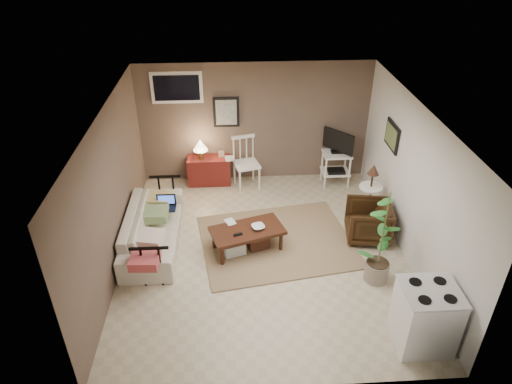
{
  "coord_description": "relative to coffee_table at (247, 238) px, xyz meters",
  "views": [
    {
      "loc": [
        -0.47,
        -5.81,
        4.69
      ],
      "look_at": [
        -0.11,
        0.35,
        0.93
      ],
      "focal_mm": 32.0,
      "sensor_mm": 36.0,
      "label": 1
    }
  ],
  "objects": [
    {
      "name": "coffee_table",
      "position": [
        0.0,
        0.0,
        0.0
      ],
      "size": [
        1.27,
        0.91,
        0.43
      ],
      "color": "#3E1B11",
      "rests_on": "floor"
    },
    {
      "name": "armchair",
      "position": [
        2.03,
        0.21,
        0.12
      ],
      "size": [
        0.75,
        0.79,
        0.72
      ],
      "primitive_type": "imported",
      "rotation": [
        0.0,
        0.0,
        -1.71
      ],
      "color": "black",
      "rests_on": "floor"
    },
    {
      "name": "spindle_chair",
      "position": [
        0.08,
        2.07,
        0.24
      ],
      "size": [
        0.57,
        0.57,
        1.03
      ],
      "color": "white",
      "rests_on": "floor"
    },
    {
      "name": "window",
      "position": [
        -1.18,
        2.4,
        1.71
      ],
      "size": [
        0.96,
        0.03,
        0.6
      ],
      "primitive_type": "cube",
      "color": "white"
    },
    {
      "name": "laptop",
      "position": [
        -1.33,
        0.64,
        0.29
      ],
      "size": [
        0.32,
        0.23,
        0.22
      ],
      "color": "black",
      "rests_on": "sofa"
    },
    {
      "name": "red_console",
      "position": [
        -0.68,
        2.23,
        0.1
      ],
      "size": [
        0.85,
        0.38,
        0.99
      ],
      "color": "maroon",
      "rests_on": "floor"
    },
    {
      "name": "book_console",
      "position": [
        -0.33,
        2.14,
        0.45
      ],
      "size": [
        0.18,
        0.04,
        0.24
      ],
      "primitive_type": "imported",
      "rotation": [
        0.0,
        0.0,
        0.1
      ],
      "color": "#3E1B11",
      "rests_on": "red_console"
    },
    {
      "name": "sofa",
      "position": [
        -1.53,
        0.28,
        0.17
      ],
      "size": [
        0.61,
        2.1,
        0.82
      ],
      "primitive_type": "imported",
      "rotation": [
        0.0,
        0.0,
        1.57
      ],
      "color": "beige",
      "rests_on": "floor"
    },
    {
      "name": "bowl",
      "position": [
        0.18,
        0.02,
        0.27
      ],
      "size": [
        0.21,
        0.11,
        0.21
      ],
      "primitive_type": "imported",
      "rotation": [
        0.0,
        0.0,
        0.31
      ],
      "color": "#3E1B11",
      "rests_on": "coffee_table"
    },
    {
      "name": "stove",
      "position": [
        2.12,
        -2.01,
        0.2
      ],
      "size": [
        0.69,
        0.64,
        0.9
      ],
      "color": "white",
      "rests_on": "floor"
    },
    {
      "name": "floor",
      "position": [
        0.27,
        -0.07,
        -0.24
      ],
      "size": [
        5.0,
        5.0,
        0.0
      ],
      "primitive_type": "plane",
      "color": "#C1B293",
      "rests_on": "ground"
    },
    {
      "name": "potted_plant",
      "position": [
        1.9,
        -0.82,
        0.59
      ],
      "size": [
        0.39,
        0.39,
        1.56
      ],
      "color": "gray",
      "rests_on": "floor"
    },
    {
      "name": "rug",
      "position": [
        0.5,
        0.18,
        -0.23
      ],
      "size": [
        2.74,
        2.33,
        0.02
      ],
      "primitive_type": "cube",
      "rotation": [
        0.0,
        0.0,
        0.16
      ],
      "color": "#907154",
      "rests_on": "floor"
    },
    {
      "name": "art_back",
      "position": [
        -0.28,
        2.4,
        1.21
      ],
      "size": [
        0.5,
        0.03,
        0.6
      ],
      "primitive_type": "cube",
      "color": "black"
    },
    {
      "name": "art_right",
      "position": [
        2.49,
        0.98,
        1.28
      ],
      "size": [
        0.03,
        0.6,
        0.45
      ],
      "primitive_type": "cube",
      "color": "black"
    },
    {
      "name": "tv_stand",
      "position": [
        1.87,
        2.04,
        0.37
      ],
      "size": [
        0.54,
        0.55,
        1.15
      ],
      "color": "white",
      "rests_on": "floor"
    },
    {
      "name": "book_table",
      "position": [
        -0.33,
        0.18,
        0.27
      ],
      "size": [
        0.14,
        0.07,
        0.2
      ],
      "primitive_type": "imported",
      "rotation": [
        0.0,
        0.0,
        0.41
      ],
      "color": "#3E1B11",
      "rests_on": "coffee_table"
    },
    {
      "name": "sofa_pillows",
      "position": [
        -1.48,
        0.03,
        0.26
      ],
      "size": [
        0.4,
        2.0,
        0.14
      ],
      "primitive_type": null,
      "color": "beige",
      "rests_on": "sofa"
    },
    {
      "name": "side_table",
      "position": [
        2.2,
        0.81,
        0.42
      ],
      "size": [
        0.4,
        0.4,
        1.07
      ],
      "color": "white",
      "rests_on": "floor"
    },
    {
      "name": "sofa_end_rails",
      "position": [
        -1.41,
        0.28,
        0.11
      ],
      "size": [
        0.56,
        2.1,
        0.71
      ],
      "primitive_type": null,
      "color": "black",
      "rests_on": "floor"
    }
  ]
}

